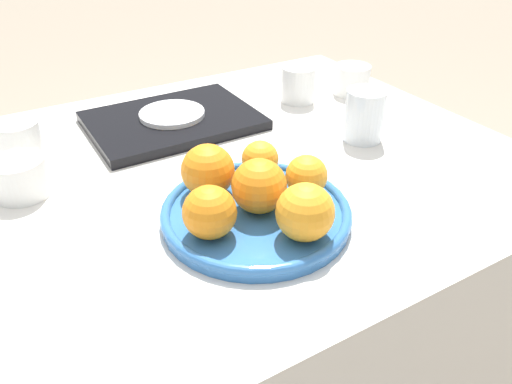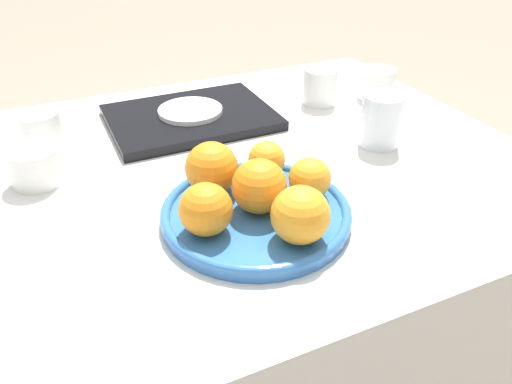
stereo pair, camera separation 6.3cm
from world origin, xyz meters
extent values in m
cube|color=silver|center=(0.00, 0.00, 0.36)|extent=(1.22, 0.86, 0.72)
cylinder|color=#336BAD|center=(0.03, -0.18, 0.73)|extent=(0.28, 0.28, 0.02)
torus|color=#336BAD|center=(0.03, -0.18, 0.74)|extent=(0.29, 0.29, 0.02)
sphere|color=orange|center=(0.04, -0.18, 0.78)|extent=(0.08, 0.08, 0.08)
sphere|color=orange|center=(-0.01, -0.10, 0.78)|extent=(0.08, 0.08, 0.08)
sphere|color=orange|center=(0.06, -0.27, 0.78)|extent=(0.08, 0.08, 0.08)
sphere|color=orange|center=(-0.05, -0.20, 0.78)|extent=(0.08, 0.08, 0.08)
sphere|color=orange|center=(0.09, -0.09, 0.77)|extent=(0.06, 0.06, 0.06)
sphere|color=orange|center=(0.12, -0.18, 0.77)|extent=(0.07, 0.07, 0.07)
cylinder|color=silver|center=(0.35, -0.05, 0.77)|extent=(0.08, 0.08, 0.10)
cube|color=black|center=(0.05, 0.20, 0.73)|extent=(0.33, 0.25, 0.02)
cylinder|color=white|center=(0.05, 0.20, 0.75)|extent=(0.13, 0.13, 0.01)
cylinder|color=white|center=(0.35, 0.18, 0.76)|extent=(0.08, 0.08, 0.08)
cylinder|color=white|center=(0.49, 0.15, 0.76)|extent=(0.08, 0.08, 0.07)
cylinder|color=white|center=(-0.26, 0.07, 0.75)|extent=(0.09, 0.09, 0.06)
cylinder|color=white|center=(-0.24, 0.21, 0.76)|extent=(0.08, 0.08, 0.07)
camera|label=1|loc=(-0.28, -0.71, 1.16)|focal=35.00mm
camera|label=2|loc=(-0.22, -0.74, 1.16)|focal=35.00mm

